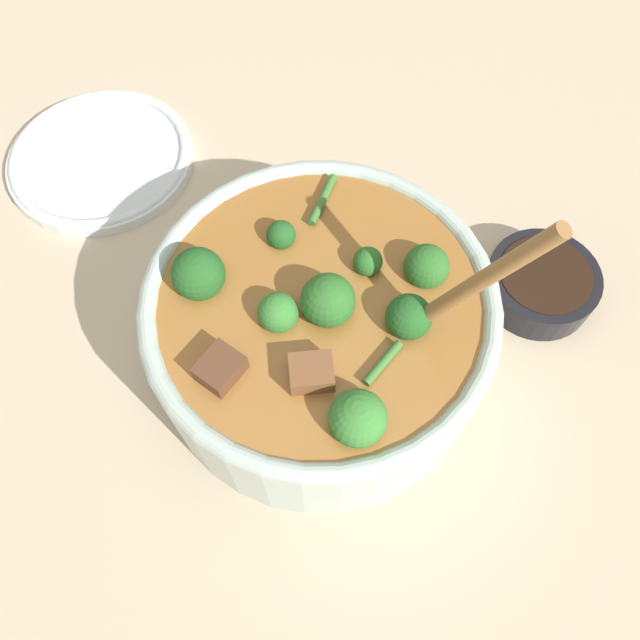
# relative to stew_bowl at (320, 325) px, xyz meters

# --- Properties ---
(ground_plane) EXTENTS (4.00, 4.00, 0.00)m
(ground_plane) POSITION_rel_stew_bowl_xyz_m (-0.00, 0.00, -0.06)
(ground_plane) COLOR #C6B293
(stew_bowl) EXTENTS (0.29, 0.29, 0.25)m
(stew_bowl) POSITION_rel_stew_bowl_xyz_m (0.00, 0.00, 0.00)
(stew_bowl) COLOR #B2C6BC
(stew_bowl) RESTS_ON ground_plane
(condiment_bowl) EXTENTS (0.11, 0.11, 0.04)m
(condiment_bowl) POSITION_rel_stew_bowl_xyz_m (0.08, 0.21, -0.04)
(condiment_bowl) COLOR black
(condiment_bowl) RESTS_ON ground_plane
(empty_plate) EXTENTS (0.20, 0.20, 0.02)m
(empty_plate) POSITION_rel_stew_bowl_xyz_m (-0.33, -0.03, -0.05)
(empty_plate) COLOR white
(empty_plate) RESTS_ON ground_plane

